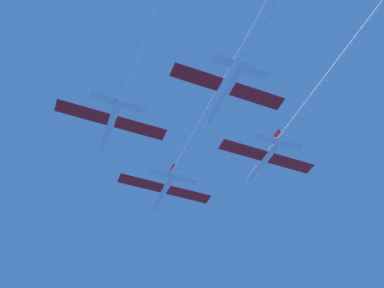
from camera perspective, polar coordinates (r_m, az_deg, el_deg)
name	(u,v)px	position (r m, az deg, el deg)	size (l,w,h in m)	color
jet_lead	(210,109)	(62.16, 2.37, 4.61)	(16.39, 63.71, 2.71)	white
jet_left_wing	(144,31)	(55.16, -6.36, 14.53)	(16.39, 55.68, 2.71)	white
jet_right_wing	(322,85)	(62.98, 16.72, 7.41)	(16.39, 55.10, 2.71)	white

